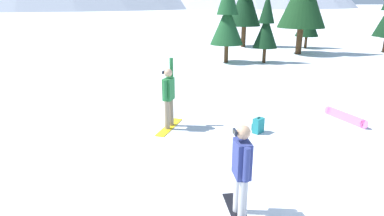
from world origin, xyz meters
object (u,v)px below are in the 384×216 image
at_px(snowboarder_foreground, 241,171).
at_px(backpack_teal, 258,126).
at_px(pine_tree_twin, 227,17).
at_px(pine_tree_broad, 266,25).
at_px(snowboarder_midground, 169,96).
at_px(loose_snowboard_near_left, 345,117).
at_px(pine_tree_slender, 308,18).

distance_m(snowboarder_foreground, backpack_teal, 4.18).
relative_size(pine_tree_twin, pine_tree_broad, 1.21).
xyz_separation_m(backpack_teal, pine_tree_broad, (3.41, 11.38, 2.06)).
xyz_separation_m(snowboarder_midground, pine_tree_broad, (5.96, 10.77, 1.30)).
bearing_deg(loose_snowboard_near_left, pine_tree_twin, 100.27).
relative_size(snowboarder_foreground, pine_tree_slender, 0.40).
bearing_deg(backpack_teal, loose_snowboard_near_left, 14.54).
relative_size(snowboarder_midground, loose_snowboard_near_left, 1.23).
height_order(loose_snowboard_near_left, backpack_teal, backpack_teal).
bearing_deg(pine_tree_broad, loose_snowboard_near_left, -92.02).
height_order(backpack_teal, pine_tree_broad, pine_tree_broad).
height_order(backpack_teal, pine_tree_slender, pine_tree_slender).
height_order(snowboarder_midground, backpack_teal, snowboarder_midground).
distance_m(pine_tree_slender, pine_tree_broad, 8.31).
xyz_separation_m(loose_snowboard_near_left, pine_tree_slender, (5.64, 17.01, 2.21)).
distance_m(snowboarder_foreground, loose_snowboard_near_left, 6.47).
bearing_deg(pine_tree_broad, pine_tree_slender, 50.64).
bearing_deg(snowboarder_foreground, loose_snowboard_near_left, 46.72).
bearing_deg(snowboarder_foreground, backpack_teal, 70.64).
height_order(pine_tree_slender, pine_tree_broad, pine_tree_slender).
distance_m(backpack_teal, pine_tree_broad, 12.06).
bearing_deg(pine_tree_slender, pine_tree_broad, -129.36).
bearing_deg(pine_tree_slender, pine_tree_twin, -140.86).
xyz_separation_m(loose_snowboard_near_left, backpack_teal, (-3.04, -0.79, 0.08)).
distance_m(snowboarder_midground, pine_tree_broad, 12.38).
bearing_deg(pine_tree_twin, backpack_teal, -95.29).
bearing_deg(snowboarder_midground, pine_tree_slender, 56.85).
distance_m(backpack_teal, pine_tree_slender, 19.92).
bearing_deg(pine_tree_twin, snowboarder_foreground, -98.95).
distance_m(snowboarder_midground, loose_snowboard_near_left, 5.66).
relative_size(pine_tree_slender, pine_tree_broad, 1.03).
distance_m(snowboarder_foreground, snowboarder_midground, 4.65).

